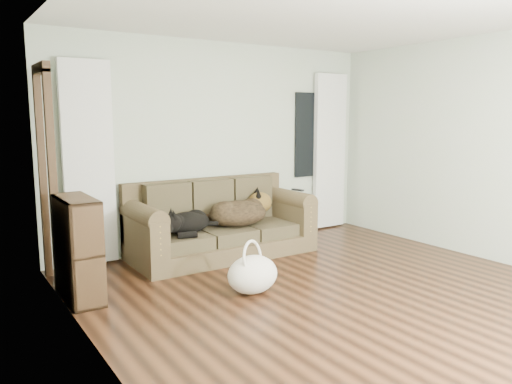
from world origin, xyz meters
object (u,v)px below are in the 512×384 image
sofa (222,219)px  dog_black_lab (185,222)px  bookshelf (78,246)px  dog_shepherd (240,214)px  tote_bag (253,277)px

sofa → dog_black_lab: size_ratio=3.74×
bookshelf → dog_shepherd: bearing=19.0°
sofa → dog_black_lab: (-0.52, -0.07, 0.03)m
tote_bag → dog_black_lab: bearing=95.3°
sofa → dog_black_lab: bearing=-172.0°
tote_bag → sofa: bearing=72.7°
dog_black_lab → dog_shepherd: bearing=-7.2°
sofa → tote_bag: sofa is taller
bookshelf → dog_black_lab: bearing=24.9°
sofa → dog_shepherd: bearing=-6.1°
dog_shepherd → bookshelf: (-2.06, -0.52, 0.01)m
sofa → dog_shepherd: (0.24, -0.03, 0.04)m
dog_black_lab → tote_bag: dog_black_lab is taller
dog_shepherd → tote_bag: bearing=68.9°
dog_black_lab → sofa: bearing=-2.8°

